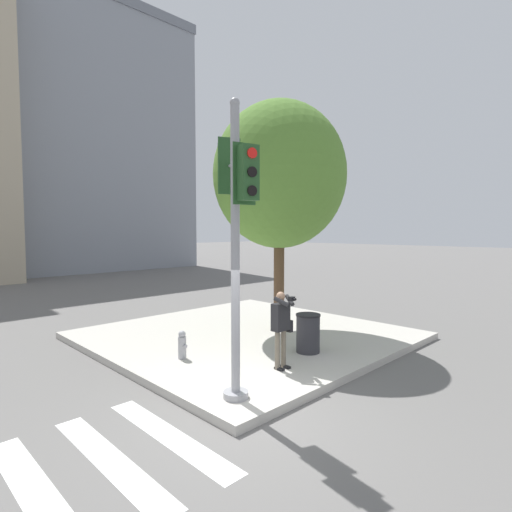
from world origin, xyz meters
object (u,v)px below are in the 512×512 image
at_px(traffic_signal_pole, 236,220).
at_px(person_photographer, 281,323).
at_px(street_tree, 279,176).
at_px(trash_bin, 308,333).
at_px(fire_hydrant, 182,345).

bearing_deg(traffic_signal_pole, person_photographer, 14.92).
bearing_deg(street_tree, traffic_signal_pole, -146.61).
bearing_deg(person_photographer, street_tree, 42.97).
height_order(person_photographer, street_tree, street_tree).
bearing_deg(traffic_signal_pole, trash_bin, 14.12).
xyz_separation_m(traffic_signal_pole, fire_hydrant, (0.56, 2.54, -2.86)).
distance_m(traffic_signal_pole, person_photographer, 2.82).
xyz_separation_m(person_photographer, street_tree, (2.49, 2.32, 3.63)).
height_order(person_photographer, trash_bin, person_photographer).
height_order(traffic_signal_pole, trash_bin, traffic_signal_pole).
bearing_deg(fire_hydrant, trash_bin, -35.29).
relative_size(traffic_signal_pole, fire_hydrant, 7.99).
distance_m(traffic_signal_pole, trash_bin, 4.16).
bearing_deg(fire_hydrant, person_photographer, -60.82).
bearing_deg(person_photographer, trash_bin, 13.08).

